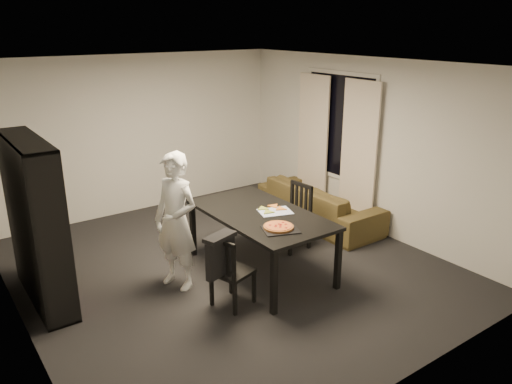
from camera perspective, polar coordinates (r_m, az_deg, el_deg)
room at (r=6.17m, az=-3.22°, el=2.21°), size 5.01×5.51×2.61m
window_pane at (r=8.10m, az=9.52°, el=7.43°), size 0.02×1.40×1.60m
window_frame at (r=8.10m, az=9.49°, el=7.42°), size 0.03×1.52×1.72m
curtain_left at (r=7.76m, az=11.62°, el=4.16°), size 0.03×0.70×2.25m
curtain_right at (r=8.48m, az=6.51°, el=5.65°), size 0.03×0.70×2.25m
bookshelf at (r=6.07m, az=-23.83°, el=-3.20°), size 0.35×1.50×1.90m
dining_table at (r=6.27m, az=0.53°, el=-3.00°), size 1.07×1.93×0.80m
chair_left at (r=5.58m, az=-3.25°, el=-8.64°), size 0.50×0.50×0.86m
chair_right at (r=7.07m, az=4.55°, el=-2.22°), size 0.47×0.47×0.93m
draped_jacket at (r=5.40m, az=-4.10°, el=-7.01°), size 0.41×0.27×0.47m
person at (r=5.96m, az=-9.12°, el=-3.34°), size 0.59×0.71×1.67m
baking_tray at (r=5.74m, az=2.82°, el=-4.31°), size 0.49×0.44×0.01m
pepperoni_pizza at (r=5.76m, az=2.58°, el=-3.98°), size 0.35×0.35×0.03m
kitchen_towel at (r=6.27m, az=2.21°, el=-2.26°), size 0.47×0.41×0.01m
pizza_slices at (r=6.34m, az=1.73°, el=-1.92°), size 0.40×0.35×0.01m
sofa at (r=8.04m, az=7.22°, el=-1.29°), size 0.85×2.18×0.64m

